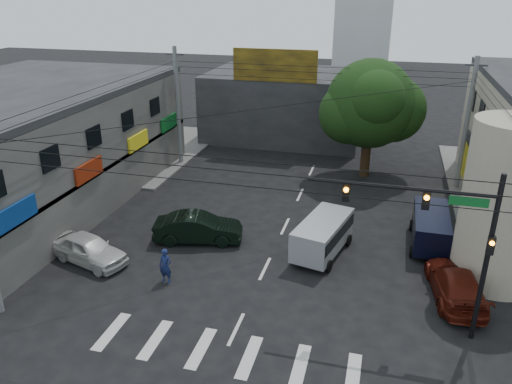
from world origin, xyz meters
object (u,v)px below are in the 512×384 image
at_px(utility_pole_far_left, 178,107).
at_px(navy_van, 430,229).
at_px(traffic_gantry, 445,228).
at_px(street_tree, 370,104).
at_px(maroon_sedan, 456,284).
at_px(silver_minivan, 323,237).
at_px(traffic_officer, 165,266).
at_px(dark_sedan, 198,228).
at_px(white_compact, 89,249).
at_px(utility_pole_far_right, 466,126).

height_order(utility_pole_far_left, navy_van, utility_pole_far_left).
height_order(traffic_gantry, navy_van, traffic_gantry).
bearing_deg(traffic_gantry, street_tree, 101.99).
bearing_deg(maroon_sedan, traffic_gantry, 58.64).
distance_m(traffic_gantry, silver_minivan, 8.40).
height_order(traffic_gantry, traffic_officer, traffic_gantry).
bearing_deg(traffic_officer, utility_pole_far_left, 113.46).
height_order(utility_pole_far_left, dark_sedan, utility_pole_far_left).
distance_m(street_tree, utility_pole_far_left, 14.56).
distance_m(white_compact, navy_van, 18.36).
height_order(navy_van, traffic_officer, navy_van).
height_order(street_tree, white_compact, street_tree).
relative_size(utility_pole_far_left, traffic_officer, 5.17).
relative_size(utility_pole_far_left, maroon_sedan, 1.72).
bearing_deg(utility_pole_far_right, navy_van, -104.18).
xyz_separation_m(utility_pole_far_left, dark_sedan, (6.14, -12.05, -3.79)).
bearing_deg(utility_pole_far_left, white_compact, -84.49).
height_order(street_tree, utility_pole_far_left, utility_pole_far_left).
bearing_deg(utility_pole_far_left, navy_van, -26.17).
height_order(traffic_gantry, utility_pole_far_left, utility_pole_far_left).
height_order(dark_sedan, white_compact, dark_sedan).
distance_m(maroon_sedan, silver_minivan, 6.95).
height_order(utility_pole_far_right, silver_minivan, utility_pole_far_right).
relative_size(street_tree, maroon_sedan, 1.63).
distance_m(dark_sedan, silver_minivan, 6.95).
bearing_deg(traffic_gantry, traffic_officer, 177.26).
xyz_separation_m(traffic_gantry, dark_sedan, (-12.18, 4.95, -4.02)).
distance_m(street_tree, navy_van, 11.90).
height_order(traffic_gantry, white_compact, traffic_gantry).
xyz_separation_m(traffic_gantry, maroon_sedan, (1.25, 2.84, -4.09)).
bearing_deg(traffic_officer, traffic_gantry, 0.17).
height_order(utility_pole_far_left, white_compact, utility_pole_far_left).
distance_m(utility_pole_far_left, dark_sedan, 14.05).
xyz_separation_m(utility_pole_far_left, maroon_sedan, (19.57, -14.17, -3.86)).
bearing_deg(maroon_sedan, utility_pole_far_left, -43.47).
height_order(traffic_gantry, silver_minivan, traffic_gantry).
distance_m(traffic_gantry, maroon_sedan, 5.13).
bearing_deg(street_tree, white_compact, -127.88).
bearing_deg(silver_minivan, maroon_sedan, -97.85).
distance_m(street_tree, silver_minivan, 13.53).
distance_m(maroon_sedan, navy_van, 5.07).
bearing_deg(navy_van, maroon_sedan, -168.92).
relative_size(traffic_gantry, white_compact, 1.52).
height_order(dark_sedan, maroon_sedan, dark_sedan).
xyz_separation_m(street_tree, maroon_sedan, (5.07, -15.17, -4.73)).
relative_size(traffic_gantry, dark_sedan, 1.39).
relative_size(navy_van, traffic_officer, 2.70).
bearing_deg(utility_pole_far_left, maroon_sedan, -35.90).
distance_m(utility_pole_far_right, white_compact, 25.31).
bearing_deg(utility_pole_far_right, utility_pole_far_left, 180.00).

